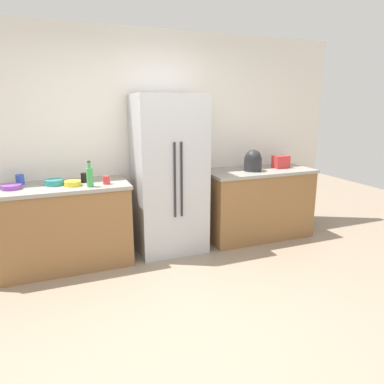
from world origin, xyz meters
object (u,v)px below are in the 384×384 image
(bowl_b, at_px, (73,183))
(cup_c, at_px, (106,180))
(toaster, at_px, (281,162))
(bowl_c, at_px, (11,187))
(rice_cooker, at_px, (253,161))
(bottle_a, at_px, (90,177))
(refrigerator, at_px, (169,175))
(cup_b, at_px, (84,178))
(bowl_a, at_px, (54,182))
(cup_a, at_px, (20,180))

(bowl_b, bearing_deg, cup_c, -8.52)
(toaster, xyz_separation_m, bowl_c, (-3.30, -0.02, -0.06))
(rice_cooker, relative_size, bottle_a, 1.01)
(refrigerator, height_order, bottle_a, refrigerator)
(cup_b, relative_size, bowl_b, 0.60)
(rice_cooker, bearing_deg, bottle_a, -175.71)
(cup_b, xyz_separation_m, cup_c, (0.21, -0.19, -0.01))
(refrigerator, xyz_separation_m, cup_b, (-0.98, 0.04, 0.03))
(bowl_b, bearing_deg, rice_cooker, 0.97)
(bottle_a, xyz_separation_m, bowl_a, (-0.35, 0.23, -0.08))
(refrigerator, bearing_deg, toaster, -0.12)
(bowl_c, bearing_deg, cup_b, 4.77)
(rice_cooker, xyz_separation_m, bowl_b, (-2.23, -0.04, -0.10))
(bowl_c, bearing_deg, bowl_a, 4.55)
(toaster, xyz_separation_m, bottle_a, (-2.54, -0.21, 0.03))
(cup_a, bearing_deg, cup_b, -11.88)
(toaster, bearing_deg, cup_c, -176.49)
(rice_cooker, xyz_separation_m, cup_c, (-1.89, -0.09, -0.09))
(bottle_a, bearing_deg, cup_b, 97.76)
(bowl_a, bearing_deg, toaster, -0.34)
(rice_cooker, bearing_deg, cup_c, -177.27)
(toaster, xyz_separation_m, cup_b, (-2.57, 0.05, -0.03))
(cup_c, bearing_deg, refrigerator, 10.97)
(bottle_a, height_order, bowl_c, bottle_a)
(cup_a, relative_size, bowl_a, 0.55)
(bowl_b, height_order, bowl_c, bowl_b)
(bottle_a, height_order, cup_a, bottle_a)
(cup_a, bearing_deg, cup_c, -20.66)
(cup_a, distance_m, bowl_b, 0.59)
(toaster, height_order, bowl_a, toaster)
(bottle_a, height_order, cup_c, bottle_a)
(bottle_a, bearing_deg, bowl_b, 145.32)
(bottle_a, relative_size, bowl_b, 1.61)
(cup_a, relative_size, cup_c, 1.20)
(refrigerator, bearing_deg, rice_cooker, -2.97)
(bowl_a, bearing_deg, cup_a, 154.07)
(toaster, distance_m, cup_c, 2.36)
(cup_c, relative_size, bowl_a, 0.45)
(bowl_b, xyz_separation_m, bowl_c, (-0.60, 0.08, -0.00))
(rice_cooker, bearing_deg, refrigerator, 177.03)
(cup_b, relative_size, bowl_c, 0.52)
(toaster, relative_size, cup_b, 2.02)
(refrigerator, height_order, bowl_a, refrigerator)
(cup_c, distance_m, bowl_b, 0.35)
(rice_cooker, xyz_separation_m, bowl_a, (-2.41, 0.07, -0.10))
(refrigerator, height_order, cup_b, refrigerator)
(cup_c, relative_size, bowl_b, 0.53)
(cup_b, height_order, bowl_b, cup_b)
(cup_b, distance_m, bowl_c, 0.73)
(toaster, height_order, bowl_c, toaster)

